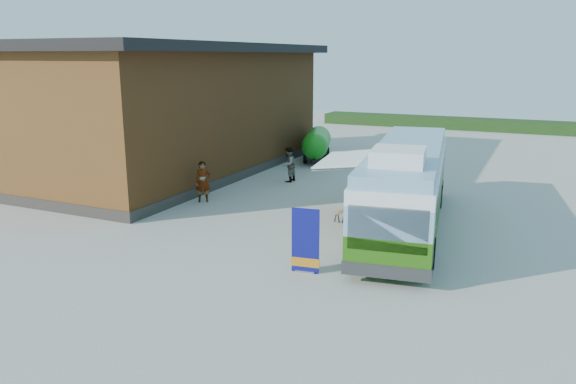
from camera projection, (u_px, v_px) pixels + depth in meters
The scene contains 10 objects.
ground at pixel (269, 245), 20.76m from camera, with size 100.00×100.00×0.00m, color #BCB7AD.
barn at pixel (186, 112), 33.01m from camera, with size 9.60×21.20×7.50m.
hedge at pixel (536, 127), 50.86m from camera, with size 40.00×3.00×1.00m, color #264419.
bus at pixel (406, 184), 22.28m from camera, with size 4.48×12.95×3.90m.
awning at pixel (356, 154), 23.25m from camera, with size 3.12×4.43×0.51m.
banner at pixel (305, 247), 17.96m from camera, with size 0.93×0.27×2.15m.
picnic_table at pixel (353, 210), 23.57m from camera, with size 1.38×1.27×0.70m.
person_a at pixel (203, 182), 26.68m from camera, with size 0.72×0.47×1.97m, color #999999.
person_b at pixel (288, 164), 30.97m from camera, with size 0.94×0.74×1.94m, color #999999.
slurry_tanker at pixel (317, 143), 37.12m from camera, with size 2.79×5.44×2.08m.
Camera 1 is at (8.92, -17.57, 6.84)m, focal length 35.00 mm.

